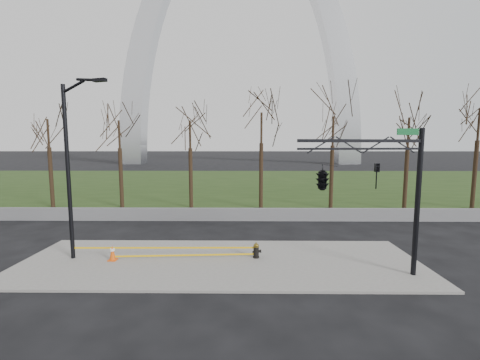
{
  "coord_description": "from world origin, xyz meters",
  "views": [
    {
      "loc": [
        1.05,
        -13.86,
        5.35
      ],
      "look_at": [
        0.88,
        2.0,
        3.58
      ],
      "focal_mm": 23.61,
      "sensor_mm": 36.0,
      "label": 1
    }
  ],
  "objects_px": {
    "fire_hydrant": "(256,251)",
    "street_light": "(71,159)",
    "traffic_signal_mast": "(342,177)",
    "traffic_cone": "(112,253)"
  },
  "relations": [
    {
      "from": "fire_hydrant",
      "to": "street_light",
      "type": "height_order",
      "value": "street_light"
    },
    {
      "from": "fire_hydrant",
      "to": "traffic_signal_mast",
      "type": "relative_size",
      "value": 0.12
    },
    {
      "from": "street_light",
      "to": "traffic_signal_mast",
      "type": "height_order",
      "value": "street_light"
    },
    {
      "from": "fire_hydrant",
      "to": "traffic_cone",
      "type": "relative_size",
      "value": 1.04
    },
    {
      "from": "street_light",
      "to": "fire_hydrant",
      "type": "bearing_deg",
      "value": 18.66
    },
    {
      "from": "traffic_cone",
      "to": "traffic_signal_mast",
      "type": "relative_size",
      "value": 0.12
    },
    {
      "from": "fire_hydrant",
      "to": "street_light",
      "type": "xyz_separation_m",
      "value": [
        -8.33,
        -0.2,
        4.26
      ]
    },
    {
      "from": "fire_hydrant",
      "to": "street_light",
      "type": "bearing_deg",
      "value": 177.16
    },
    {
      "from": "street_light",
      "to": "traffic_signal_mast",
      "type": "distance_m",
      "value": 11.66
    },
    {
      "from": "street_light",
      "to": "traffic_signal_mast",
      "type": "xyz_separation_m",
      "value": [
        11.44,
        -2.15,
        -0.55
      ]
    }
  ]
}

